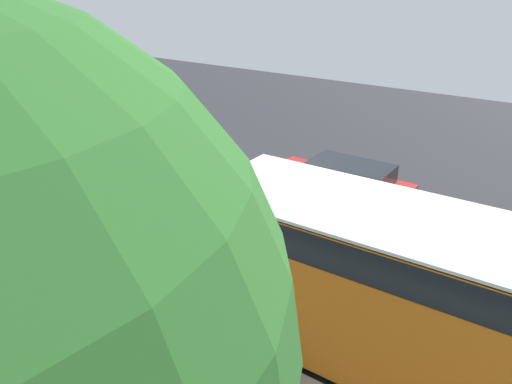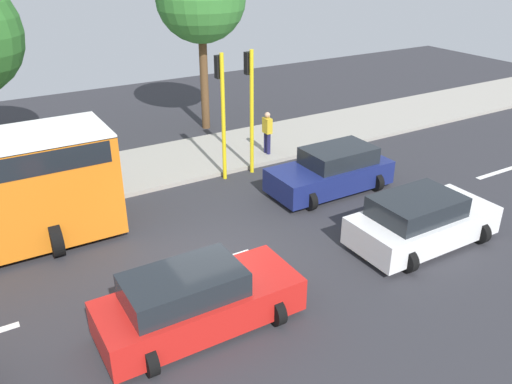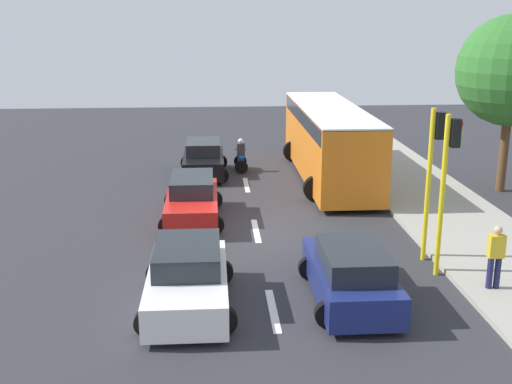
# 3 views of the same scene
# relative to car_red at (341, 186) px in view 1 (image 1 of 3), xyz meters

# --- Properties ---
(ground_plane) EXTENTS (40.00, 60.00, 0.10)m
(ground_plane) POSITION_rel_car_red_xyz_m (2.15, -1.38, -0.76)
(ground_plane) COLOR #2D2D33
(sidewalk) EXTENTS (4.00, 60.00, 0.15)m
(sidewalk) POSITION_rel_car_red_xyz_m (9.15, -1.38, -0.64)
(sidewalk) COLOR #9E998E
(sidewalk) RESTS_ON ground
(lane_stripe_far_north) EXTENTS (0.20, 2.40, 0.01)m
(lane_stripe_far_north) POSITION_rel_car_red_xyz_m (2.15, -13.38, -0.71)
(lane_stripe_far_north) COLOR white
(lane_stripe_far_north) RESTS_ON ground
(lane_stripe_north) EXTENTS (0.20, 2.40, 0.01)m
(lane_stripe_north) POSITION_rel_car_red_xyz_m (2.15, -7.38, -0.71)
(lane_stripe_north) COLOR white
(lane_stripe_north) RESTS_ON ground
(lane_stripe_mid) EXTENTS (0.20, 2.40, 0.01)m
(lane_stripe_mid) POSITION_rel_car_red_xyz_m (2.15, -1.38, -0.71)
(lane_stripe_mid) COLOR white
(lane_stripe_mid) RESTS_ON ground
(lane_stripe_south) EXTENTS (0.20, 2.40, 0.01)m
(lane_stripe_south) POSITION_rel_car_red_xyz_m (2.15, 4.62, -0.71)
(lane_stripe_south) COLOR white
(lane_stripe_south) RESTS_ON ground
(car_red) EXTENTS (2.17, 4.48, 1.52)m
(car_red) POSITION_rel_car_red_xyz_m (0.00, 0.00, 0.00)
(car_red) COLOR red
(car_red) RESTS_ON ground
(car_white) EXTENTS (2.34, 4.29, 1.52)m
(car_white) POSITION_rel_car_red_xyz_m (0.07, -6.95, 0.00)
(car_white) COLOR white
(car_white) RESTS_ON ground
(car_dark_blue) EXTENTS (2.24, 4.25, 1.52)m
(car_dark_blue) POSITION_rel_car_red_xyz_m (4.15, -6.98, -0.00)
(car_dark_blue) COLOR navy
(car_dark_blue) RESTS_ON ground
(city_bus) EXTENTS (3.20, 11.00, 3.16)m
(city_bus) POSITION_rel_car_red_xyz_m (5.82, 5.55, 1.13)
(city_bus) COLOR orange
(city_bus) RESTS_ON ground
(traffic_light_corner) EXTENTS (0.49, 0.24, 4.50)m
(traffic_light_corner) POSITION_rel_car_red_xyz_m (7.00, -4.31, 2.22)
(traffic_light_corner) COLOR yellow
(traffic_light_corner) RESTS_ON ground
(traffic_light_midblock) EXTENTS (0.49, 0.24, 4.50)m
(traffic_light_midblock) POSITION_rel_car_red_xyz_m (7.00, -5.45, 2.22)
(traffic_light_midblock) COLOR yellow
(traffic_light_midblock) RESTS_ON ground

